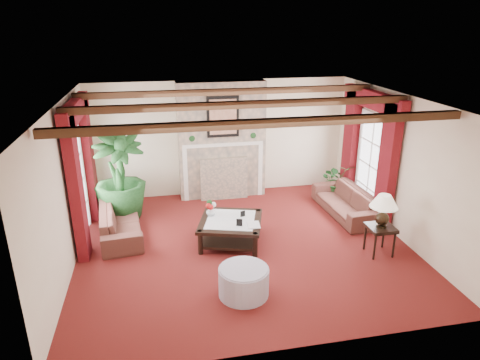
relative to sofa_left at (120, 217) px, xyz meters
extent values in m
plane|color=#510E10|center=(2.28, -0.91, -0.37)|extent=(6.00, 6.00, 0.00)
plane|color=white|center=(2.28, -0.91, 2.33)|extent=(6.00, 6.00, 0.00)
cube|color=beige|center=(2.28, 1.84, 0.98)|extent=(6.00, 0.02, 2.70)
cube|color=beige|center=(-0.72, -0.91, 0.98)|extent=(0.02, 5.50, 2.70)
cube|color=beige|center=(5.28, -0.91, 0.98)|extent=(0.02, 5.50, 2.70)
imported|color=#3B1017|center=(0.00, 0.00, 0.00)|extent=(1.99, 0.92, 0.74)
imported|color=#3B1017|center=(4.72, 0.03, 0.01)|extent=(2.00, 0.76, 0.76)
imported|color=black|center=(0.00, 0.78, 0.16)|extent=(2.07, 2.45, 1.05)
imported|color=black|center=(4.90, 0.94, -0.04)|extent=(0.95, 1.02, 0.66)
cylinder|color=#A9A2B7|center=(1.96, -2.41, -0.14)|extent=(0.77, 0.77, 0.45)
imported|color=silver|center=(1.72, -0.47, 0.18)|extent=(0.21, 0.21, 0.18)
imported|color=black|center=(2.31, -1.04, 0.24)|extent=(0.23, 0.07, 0.30)
camera|label=1|loc=(0.81, -7.82, 3.57)|focal=32.00mm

